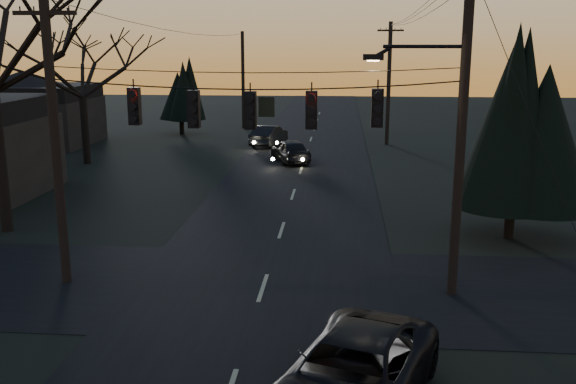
# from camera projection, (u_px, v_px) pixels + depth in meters

# --- Properties ---
(main_road) EXTENTS (8.00, 120.00, 0.02)m
(main_road) POSITION_uv_depth(u_px,v_px,m) (290.00, 205.00, 28.70)
(main_road) COLOR black
(main_road) RESTS_ON ground
(cross_road) EXTENTS (60.00, 7.00, 0.02)m
(cross_road) POSITION_uv_depth(u_px,v_px,m) (263.00, 288.00, 19.00)
(cross_road) COLOR black
(cross_road) RESTS_ON ground
(utility_pole_right) EXTENTS (5.00, 0.30, 10.00)m
(utility_pole_right) POSITION_uv_depth(u_px,v_px,m) (451.00, 294.00, 18.56)
(utility_pole_right) COLOR black
(utility_pole_right) RESTS_ON ground
(utility_pole_left) EXTENTS (1.80, 0.30, 8.50)m
(utility_pole_left) POSITION_uv_depth(u_px,v_px,m) (67.00, 282.00, 19.48)
(utility_pole_left) COLOR black
(utility_pole_left) RESTS_ON ground
(utility_pole_far_r) EXTENTS (1.80, 0.30, 8.50)m
(utility_pole_far_r) POSITION_uv_depth(u_px,v_px,m) (387.00, 144.00, 45.73)
(utility_pole_far_r) COLOR black
(utility_pole_far_r) RESTS_ON ground
(utility_pole_far_l) EXTENTS (0.30, 0.30, 8.00)m
(utility_pole_far_l) POSITION_uv_depth(u_px,v_px,m) (244.00, 128.00, 54.42)
(utility_pole_far_l) COLOR black
(utility_pole_far_l) RESTS_ON ground
(span_signal_assembly) EXTENTS (11.50, 0.44, 1.50)m
(span_signal_assembly) POSITION_uv_depth(u_px,v_px,m) (253.00, 108.00, 17.81)
(span_signal_assembly) COLOR black
(span_signal_assembly) RESTS_ON ground
(evergreen_right) EXTENTS (4.07, 4.07, 7.22)m
(evergreen_right) POSITION_uv_depth(u_px,v_px,m) (517.00, 125.00, 22.93)
(evergreen_right) COLOR black
(evergreen_right) RESTS_ON ground
(bare_tree_dist) EXTENTS (6.90, 6.90, 7.91)m
(bare_tree_dist) POSITION_uv_depth(u_px,v_px,m) (81.00, 70.00, 37.30)
(bare_tree_dist) COLOR black
(bare_tree_dist) RESTS_ON ground
(evergreen_dist) EXTENTS (3.17, 3.17, 5.80)m
(evergreen_dist) POSITION_uv_depth(u_px,v_px,m) (180.00, 90.00, 49.98)
(evergreen_dist) COLOR black
(evergreen_dist) RESTS_ON ground
(house_left_far) EXTENTS (9.00, 7.00, 5.20)m
(house_left_far) POSITION_uv_depth(u_px,v_px,m) (26.00, 108.00, 45.24)
(house_left_far) COLOR black
(house_left_far) RESTS_ON ground
(suv_near) EXTENTS (4.11, 5.86, 1.49)m
(suv_near) POSITION_uv_depth(u_px,v_px,m) (353.00, 376.00, 12.53)
(suv_near) COLOR black
(suv_near) RESTS_ON ground
(sedan_oncoming_a) EXTENTS (2.99, 4.46, 1.41)m
(sedan_oncoming_a) POSITION_uv_depth(u_px,v_px,m) (290.00, 151.00, 38.78)
(sedan_oncoming_a) COLOR black
(sedan_oncoming_a) RESTS_ON ground
(sedan_oncoming_b) EXTENTS (2.41, 4.54, 1.42)m
(sedan_oncoming_b) POSITION_uv_depth(u_px,v_px,m) (269.00, 136.00, 45.01)
(sedan_oncoming_b) COLOR black
(sedan_oncoming_b) RESTS_ON ground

